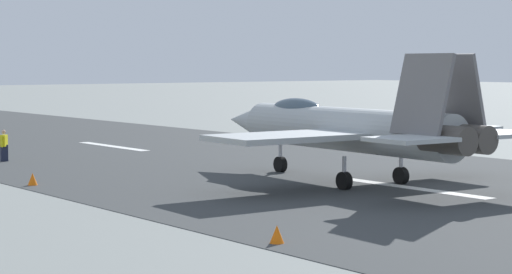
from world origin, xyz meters
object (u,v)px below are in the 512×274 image
marker_cone_near (277,234)px  marker_cone_mid (33,179)px  crew_person (4,146)px  fighter_jet (345,128)px

marker_cone_near → marker_cone_mid: same height
crew_person → marker_cone_mid: bearing=163.5°
crew_person → marker_cone_near: 27.10m
crew_person → marker_cone_near: bearing=173.5°
fighter_jet → crew_person: size_ratio=10.09×
fighter_jet → marker_cone_near: bearing=128.9°
crew_person → marker_cone_near: crew_person is taller
fighter_jet → marker_cone_near: fighter_jet is taller
fighter_jet → marker_cone_near: size_ratio=31.45×
crew_person → marker_cone_near: size_ratio=3.12×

